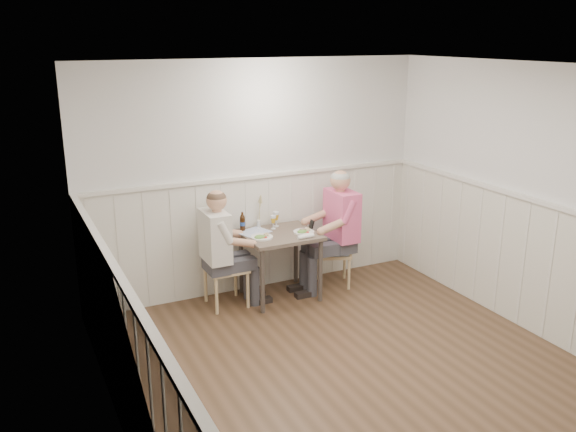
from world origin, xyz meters
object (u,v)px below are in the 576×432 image
object	(u,v)px
dining_table	(280,243)
man_in_pink	(338,239)
chair_left	(221,265)
diner_cream	(220,259)
beer_bottle	(242,223)
grass_vase	(259,212)
chair_right	(338,249)

from	to	relation	value
dining_table	man_in_pink	size ratio (longest dim) A/B	0.56
man_in_pink	chair_left	bearing A→B (deg)	176.03
diner_cream	beer_bottle	size ratio (longest dim) A/B	6.20
chair_left	beer_bottle	world-z (taller)	beer_bottle
chair_left	man_in_pink	xyz separation A→B (m)	(1.39, -0.10, 0.12)
chair_left	grass_vase	distance (m)	0.75
chair_right	beer_bottle	distance (m)	1.19
diner_cream	beer_bottle	world-z (taller)	diner_cream
man_in_pink	grass_vase	xyz separation A→B (m)	(-0.84, 0.34, 0.33)
chair_right	man_in_pink	xyz separation A→B (m)	(-0.04, -0.07, 0.15)
chair_left	diner_cream	distance (m)	0.10
chair_right	beer_bottle	xyz separation A→B (m)	(-1.09, 0.23, 0.41)
chair_right	man_in_pink	world-z (taller)	man_in_pink
chair_right	diner_cream	xyz separation A→B (m)	(-1.45, -0.01, 0.12)
dining_table	chair_left	distance (m)	0.69
dining_table	chair_right	distance (m)	0.78
chair_right	diner_cream	size ratio (longest dim) A/B	0.61
dining_table	man_in_pink	distance (m)	0.72
man_in_pink	beer_bottle	bearing A→B (deg)	164.28
chair_right	chair_left	world-z (taller)	chair_left
chair_right	grass_vase	world-z (taller)	grass_vase
chair_left	man_in_pink	size ratio (longest dim) A/B	0.62
chair_right	diner_cream	bearing A→B (deg)	-179.50
dining_table	chair_left	bearing A→B (deg)	175.02
chair_left	man_in_pink	distance (m)	1.40
chair_right	beer_bottle	size ratio (longest dim) A/B	3.75
chair_left	diner_cream	xyz separation A→B (m)	(-0.03, -0.04, 0.08)
beer_bottle	chair_left	bearing A→B (deg)	-149.36
dining_table	diner_cream	size ratio (longest dim) A/B	0.59
chair_left	grass_vase	world-z (taller)	grass_vase
dining_table	man_in_pink	world-z (taller)	man_in_pink
dining_table	man_in_pink	xyz separation A→B (m)	(0.72, -0.04, -0.05)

